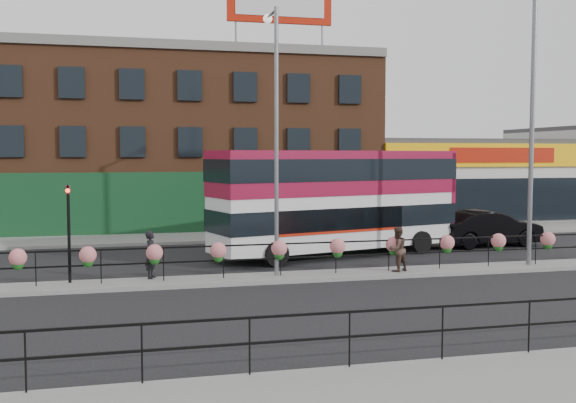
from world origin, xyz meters
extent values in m
plane|color=black|center=(0.00, 0.00, 0.00)|extent=(120.00, 120.00, 0.00)
cube|color=gray|center=(0.00, -12.00, 0.07)|extent=(60.00, 4.00, 0.15)
cube|color=gray|center=(0.00, 12.00, 0.07)|extent=(60.00, 4.00, 0.15)
cube|color=gray|center=(0.00, 0.00, 0.07)|extent=(60.00, 1.60, 0.15)
cube|color=gold|center=(0.00, -9.70, 0.01)|extent=(60.00, 0.10, 0.01)
cube|color=gold|center=(0.00, -9.88, 0.01)|extent=(60.00, 0.10, 0.01)
cube|color=brown|center=(-4.00, 20.00, 5.00)|extent=(25.00, 12.00, 10.00)
cube|color=#3F3F42|center=(-4.00, 20.00, 10.15)|extent=(25.00, 12.00, 0.30)
cube|color=#113C1E|center=(-4.00, 13.92, 1.70)|extent=(25.00, 0.25, 3.40)
cube|color=silver|center=(16.00, 20.00, 2.50)|extent=(15.00, 12.00, 5.00)
cube|color=#3F3F42|center=(16.00, 20.00, 5.15)|extent=(15.00, 12.00, 0.30)
cube|color=#FFB607|center=(16.00, 13.92, 4.30)|extent=(15.00, 0.25, 1.40)
cube|color=#A81706|center=(16.00, 13.80, 4.30)|extent=(7.00, 0.10, 0.90)
cube|color=black|center=(16.00, 13.92, 1.60)|extent=(15.00, 0.25, 2.60)
cylinder|color=slate|center=(0.00, 15.00, 11.00)|extent=(0.12, 0.12, 1.40)
cylinder|color=slate|center=(5.00, 15.00, 11.00)|extent=(0.12, 0.12, 1.40)
cube|color=black|center=(0.00, 0.00, 1.25)|extent=(30.00, 0.05, 0.05)
cube|color=black|center=(0.00, 0.00, 0.76)|extent=(30.00, 0.05, 0.05)
cylinder|color=black|center=(-9.00, 0.00, 0.70)|extent=(0.04, 0.04, 1.10)
cylinder|color=black|center=(-7.00, 0.00, 0.70)|extent=(0.04, 0.04, 1.10)
cylinder|color=black|center=(-5.00, 0.00, 0.70)|extent=(0.04, 0.04, 1.10)
cylinder|color=black|center=(-3.00, 0.00, 0.70)|extent=(0.04, 0.04, 1.10)
cylinder|color=black|center=(-1.00, 0.00, 0.70)|extent=(0.04, 0.04, 1.10)
cylinder|color=black|center=(1.00, 0.00, 0.70)|extent=(0.04, 0.04, 1.10)
cylinder|color=black|center=(3.00, 0.00, 0.70)|extent=(0.04, 0.04, 1.10)
cylinder|color=black|center=(5.00, 0.00, 0.70)|extent=(0.04, 0.04, 1.10)
cylinder|color=black|center=(7.00, 0.00, 0.70)|extent=(0.04, 0.04, 1.10)
cylinder|color=black|center=(9.00, 0.00, 0.70)|extent=(0.04, 0.04, 1.10)
sphere|color=#CA6B6F|center=(-9.52, 0.00, 1.10)|extent=(0.56, 0.56, 0.56)
sphere|color=#195117|center=(-9.52, 0.00, 0.87)|extent=(0.36, 0.36, 0.36)
sphere|color=#CA6B6F|center=(-7.40, 0.00, 1.10)|extent=(0.56, 0.56, 0.56)
sphere|color=#195117|center=(-7.40, 0.00, 0.87)|extent=(0.36, 0.36, 0.36)
sphere|color=#CA6B6F|center=(-5.29, 0.00, 1.10)|extent=(0.56, 0.56, 0.56)
sphere|color=#195117|center=(-5.29, 0.00, 0.87)|extent=(0.36, 0.36, 0.36)
sphere|color=#CA6B6F|center=(-3.17, 0.00, 1.10)|extent=(0.56, 0.56, 0.56)
sphere|color=#195117|center=(-3.17, 0.00, 0.87)|extent=(0.36, 0.36, 0.36)
sphere|color=#CA6B6F|center=(-1.06, 0.00, 1.10)|extent=(0.56, 0.56, 0.56)
sphere|color=#195117|center=(-1.06, 0.00, 0.87)|extent=(0.36, 0.36, 0.36)
sphere|color=#CA6B6F|center=(1.06, 0.00, 1.10)|extent=(0.56, 0.56, 0.56)
sphere|color=#195117|center=(1.06, 0.00, 0.87)|extent=(0.36, 0.36, 0.36)
sphere|color=#CA6B6F|center=(3.17, 0.00, 1.10)|extent=(0.56, 0.56, 0.56)
sphere|color=#195117|center=(3.17, 0.00, 0.87)|extent=(0.36, 0.36, 0.36)
sphere|color=#CA6B6F|center=(5.29, 0.00, 1.10)|extent=(0.56, 0.56, 0.56)
sphere|color=#195117|center=(5.29, 0.00, 0.87)|extent=(0.36, 0.36, 0.36)
sphere|color=#CA6B6F|center=(7.40, 0.00, 1.10)|extent=(0.56, 0.56, 0.56)
sphere|color=#195117|center=(7.40, 0.00, 0.87)|extent=(0.36, 0.36, 0.36)
sphere|color=#CA6B6F|center=(9.52, 0.00, 1.10)|extent=(0.56, 0.56, 0.56)
sphere|color=#195117|center=(9.52, 0.00, 0.87)|extent=(0.36, 0.36, 0.36)
cube|color=black|center=(-2.00, -10.10, 1.25)|extent=(20.00, 0.05, 0.05)
cube|color=black|center=(-2.00, -10.10, 0.76)|extent=(20.00, 0.05, 0.05)
cylinder|color=black|center=(-8.00, -10.10, 0.70)|extent=(0.04, 0.04, 1.10)
cylinder|color=black|center=(-6.00, -10.10, 0.70)|extent=(0.04, 0.04, 1.10)
cylinder|color=black|center=(-4.00, -10.10, 0.70)|extent=(0.04, 0.04, 1.10)
cylinder|color=black|center=(-2.00, -10.10, 0.70)|extent=(0.04, 0.04, 1.10)
cylinder|color=black|center=(0.00, -10.10, 0.70)|extent=(0.04, 0.04, 1.10)
cylinder|color=black|center=(2.00, -10.10, 0.70)|extent=(0.04, 0.04, 1.10)
cube|color=silver|center=(2.58, 4.78, 2.40)|extent=(11.28, 5.34, 4.00)
cube|color=maroon|center=(2.58, 4.78, 3.55)|extent=(11.35, 5.42, 1.80)
cube|color=black|center=(2.58, 4.78, 1.70)|extent=(11.37, 5.44, 0.90)
cube|color=black|center=(2.58, 4.78, 3.70)|extent=(11.40, 5.47, 0.90)
cube|color=maroon|center=(2.58, 4.78, 4.43)|extent=(11.28, 5.34, 0.12)
cube|color=maroon|center=(7.83, 6.24, 2.40)|extent=(0.88, 2.52, 4.00)
cube|color=#A81706|center=(2.43, 3.43, 1.65)|extent=(5.80, 1.64, 1.00)
cylinder|color=black|center=(-0.56, 2.62, 0.50)|extent=(1.04, 0.56, 1.00)
cylinder|color=black|center=(-1.23, 5.03, 0.50)|extent=(1.04, 0.56, 1.00)
cylinder|color=black|center=(6.38, 4.54, 0.50)|extent=(1.04, 0.56, 1.00)
cylinder|color=black|center=(5.72, 6.95, 0.50)|extent=(1.04, 0.56, 1.00)
imported|color=black|center=(10.47, 5.94, 0.85)|extent=(2.61, 5.45, 1.70)
imported|color=black|center=(-5.37, 0.55, 0.96)|extent=(0.83, 0.76, 1.62)
imported|color=#443027|center=(3.24, -0.20, 0.95)|extent=(1.21, 1.16, 1.61)
cylinder|color=slate|center=(-1.13, 0.07, 4.73)|extent=(0.15, 0.15, 9.17)
cylinder|color=slate|center=(-1.13, 0.76, 9.22)|extent=(0.09, 1.37, 0.09)
sphere|color=silver|center=(-1.13, 1.44, 9.18)|extent=(0.33, 0.33, 0.33)
cylinder|color=slate|center=(8.68, -0.04, 5.76)|extent=(0.18, 0.18, 11.22)
cylinder|color=black|center=(-8.00, 0.40, 1.75)|extent=(0.10, 0.10, 3.20)
imported|color=black|center=(-8.00, 0.40, 3.35)|extent=(0.15, 0.18, 0.90)
sphere|color=#FF190C|center=(-8.00, 0.28, 3.17)|extent=(0.14, 0.14, 0.14)
camera|label=1|loc=(-6.31, -22.45, 4.33)|focal=42.00mm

